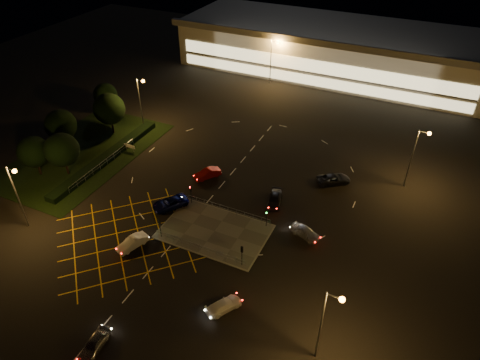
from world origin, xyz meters
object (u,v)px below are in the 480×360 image
at_px(signal_se, 242,252).
at_px(car_east_grey, 334,179).
at_px(car_approach_white, 224,305).
at_px(car_circ_red, 207,174).
at_px(car_far_dkgrey, 275,199).
at_px(car_near_silver, 95,343).
at_px(signal_nw, 190,191).
at_px(car_left_blue, 170,203).
at_px(car_right_silver, 305,232).
at_px(signal_ne, 267,214).
at_px(car_queue_white, 132,243).
at_px(signal_sw, 160,224).

xyz_separation_m(signal_se, car_east_grey, (5.75, 22.01, -1.64)).
xyz_separation_m(signal_se, car_approach_white, (0.92, -6.80, -1.75)).
relative_size(signal_se, car_circ_red, 0.71).
bearing_deg(car_far_dkgrey, car_near_silver, -117.73).
height_order(signal_nw, car_left_blue, signal_nw).
xyz_separation_m(car_right_silver, car_approach_white, (-4.54, -15.28, -0.11)).
bearing_deg(signal_ne, car_east_grey, 67.70).
relative_size(car_queue_white, car_far_dkgrey, 0.93).
height_order(car_queue_white, car_east_grey, car_east_grey).
bearing_deg(car_right_silver, car_left_blue, 116.37).
distance_m(signal_nw, car_queue_white, 11.47).
bearing_deg(signal_ne, car_approach_white, -86.43).
distance_m(car_queue_white, car_approach_white, 15.74).
height_order(signal_nw, car_approach_white, signal_nw).
bearing_deg(car_queue_white, signal_nw, 96.79).
relative_size(car_right_silver, car_east_grey, 0.81).
bearing_deg(car_approach_white, car_far_dkgrey, -53.58).
bearing_deg(car_near_silver, car_right_silver, 55.07).
xyz_separation_m(signal_sw, car_left_blue, (-2.37, 5.95, -1.63)).
distance_m(signal_sw, car_queue_white, 4.25).
distance_m(car_right_silver, car_approach_white, 15.94).
distance_m(car_queue_white, car_left_blue, 9.07).
bearing_deg(car_near_silver, signal_sw, 95.05).
height_order(signal_nw, car_right_silver, signal_nw).
bearing_deg(car_east_grey, car_near_silver, 123.39).
bearing_deg(signal_sw, car_approach_white, 152.23).
bearing_deg(signal_sw, signal_ne, -146.35).
xyz_separation_m(car_far_dkgrey, car_east_grey, (6.59, 8.69, 0.06)).
height_order(car_right_silver, car_east_grey, car_east_grey).
xyz_separation_m(signal_sw, car_near_silver, (3.04, -16.79, -1.68)).
height_order(car_queue_white, car_left_blue, car_left_blue).
xyz_separation_m(car_queue_white, car_circ_red, (1.35, 17.93, 0.02)).
height_order(signal_sw, car_east_grey, signal_sw).
distance_m(car_queue_white, car_circ_red, 17.98).
relative_size(signal_sw, car_left_blue, 0.60).
distance_m(car_near_silver, car_circ_red, 31.87).
bearing_deg(car_far_dkgrey, signal_sw, -142.58).
xyz_separation_m(signal_ne, car_near_silver, (-8.96, -24.78, -1.68)).
height_order(signal_nw, car_queue_white, signal_nw).
height_order(car_far_dkgrey, car_right_silver, car_right_silver).
xyz_separation_m(signal_sw, car_approach_white, (12.92, -6.80, -1.75)).
bearing_deg(signal_se, car_right_silver, -122.80).
relative_size(signal_sw, car_approach_white, 0.74).
relative_size(signal_se, car_near_silver, 0.78).
bearing_deg(signal_se, signal_sw, 0.00).
relative_size(car_near_silver, car_far_dkgrey, 0.87).
bearing_deg(signal_ne, signal_se, -90.00).
xyz_separation_m(signal_se, car_circ_red, (-13.02, 14.82, -1.64)).
xyz_separation_m(signal_sw, car_east_grey, (17.75, 22.01, -1.64)).
distance_m(car_near_silver, car_queue_white, 14.70).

